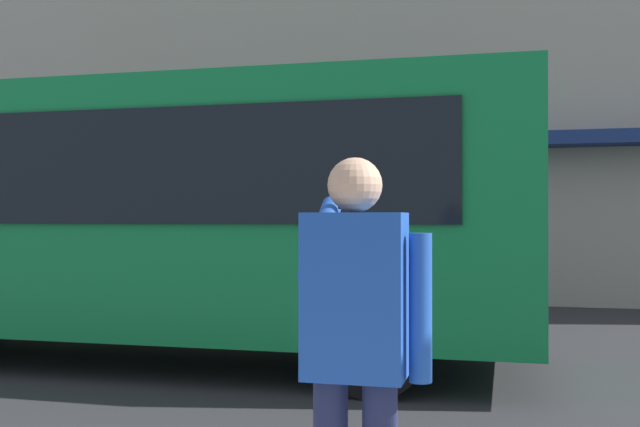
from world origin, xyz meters
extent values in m
plane|color=#2B2B2D|center=(0.00, 0.00, 0.00)|extent=(60.00, 60.00, 0.00)
cube|color=navy|center=(-3.50, -6.20, 3.00)|extent=(4.40, 1.10, 0.24)
cube|color=#0F7238|center=(2.83, 0.03, 1.70)|extent=(9.00, 2.50, 2.60)
cube|color=black|center=(2.83, 1.29, 2.10)|extent=(7.60, 0.06, 1.10)
cylinder|color=black|center=(-0.17, -1.07, 0.50)|extent=(1.00, 0.28, 1.00)
cylinder|color=black|center=(-0.17, 1.13, 0.50)|extent=(1.00, 0.28, 1.00)
cube|color=#1E4CAD|center=(-0.75, 4.79, 1.30)|extent=(0.40, 0.24, 0.66)
sphere|color=#D8A884|center=(-0.75, 4.79, 1.74)|extent=(0.22, 0.22, 0.22)
cylinder|color=#1E4CAD|center=(-1.01, 4.79, 1.26)|extent=(0.09, 0.09, 0.58)
cylinder|color=#1E4CAD|center=(-0.57, 4.63, 1.52)|extent=(0.09, 0.48, 0.37)
cube|color=black|center=(-0.65, 4.49, 1.72)|extent=(0.07, 0.01, 0.14)
camera|label=1|loc=(-1.34, 7.69, 1.61)|focal=41.72mm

